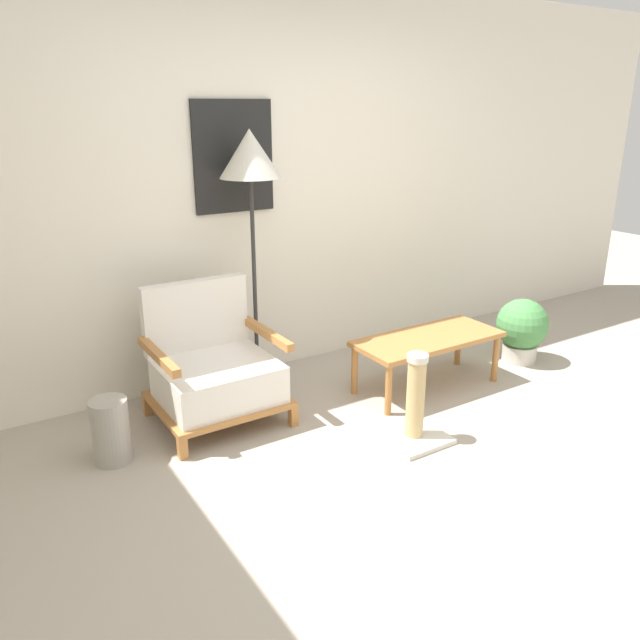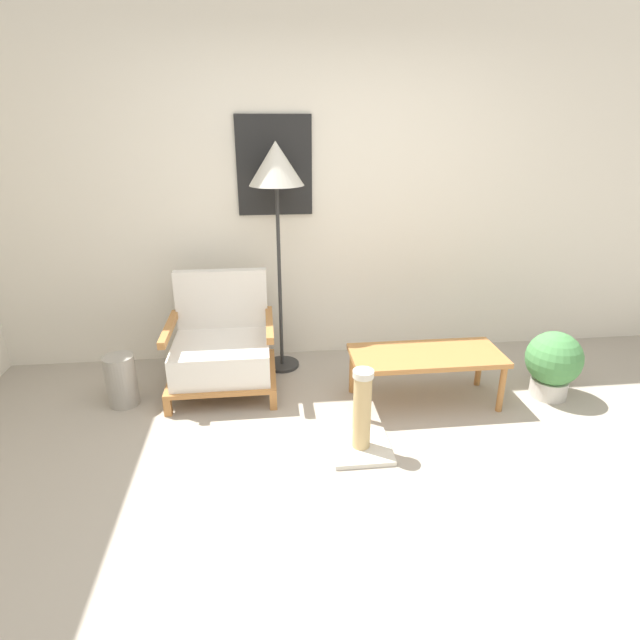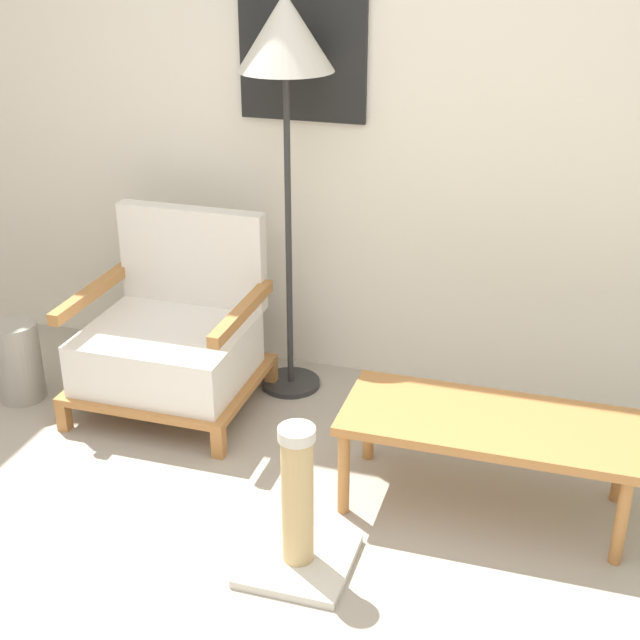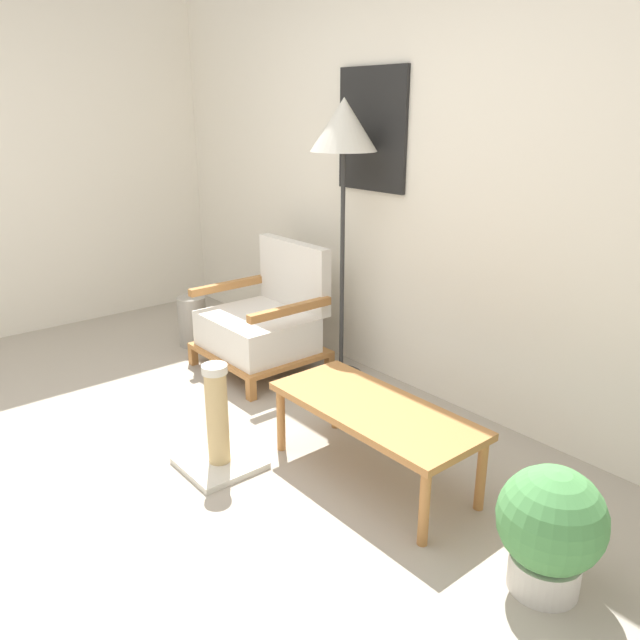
% 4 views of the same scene
% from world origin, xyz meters
% --- Properties ---
extents(ground_plane, '(14.00, 14.00, 0.00)m').
position_xyz_m(ground_plane, '(0.00, 0.00, 0.00)').
color(ground_plane, '#A89E8E').
extents(wall_back, '(8.00, 0.09, 2.70)m').
position_xyz_m(wall_back, '(-0.00, 2.04, 1.35)').
color(wall_back, silver).
rests_on(wall_back, ground_plane).
extents(wall_left, '(0.06, 8.00, 2.70)m').
position_xyz_m(wall_left, '(-2.58, 0.50, 1.35)').
color(wall_left, silver).
rests_on(wall_left, ground_plane).
extents(armchair, '(0.76, 0.67, 0.84)m').
position_xyz_m(armchair, '(-0.79, 1.47, 0.32)').
color(armchair, '#B2753D').
rests_on(armchair, ground_plane).
extents(floor_lamp, '(0.39, 0.39, 1.74)m').
position_xyz_m(floor_lamp, '(-0.34, 1.77, 1.51)').
color(floor_lamp, '#2D2D2D').
rests_on(floor_lamp, ground_plane).
extents(coffee_table, '(1.04, 0.45, 0.38)m').
position_xyz_m(coffee_table, '(0.63, 1.10, 0.33)').
color(coffee_table, '#B2753D').
rests_on(coffee_table, ground_plane).
extents(vase, '(0.21, 0.21, 0.37)m').
position_xyz_m(vase, '(-1.47, 1.30, 0.18)').
color(vase, '#9E998E').
rests_on(vase, ground_plane).
extents(potted_plant, '(0.39, 0.39, 0.49)m').
position_xyz_m(potted_plant, '(1.56, 1.08, 0.27)').
color(potted_plant, beige).
rests_on(potted_plant, ground_plane).
extents(scratching_post, '(0.36, 0.36, 0.54)m').
position_xyz_m(scratching_post, '(0.08, 0.59, 0.18)').
color(scratching_post, beige).
rests_on(scratching_post, ground_plane).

